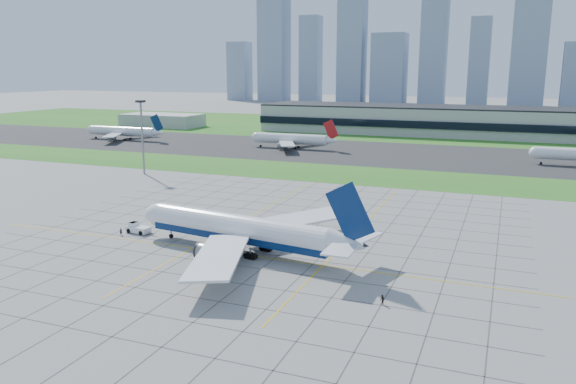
{
  "coord_description": "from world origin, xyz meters",
  "views": [
    {
      "loc": [
        48.5,
        -96.89,
        35.76
      ],
      "look_at": [
        -0.01,
        25.64,
        7.0
      ],
      "focal_mm": 35.0,
      "sensor_mm": 36.0,
      "label": 1
    }
  ],
  "objects_px": {
    "crew_far": "(382,300)",
    "distant_jet_1": "(292,139)",
    "pushback_tug": "(138,228)",
    "crew_near": "(121,232)",
    "airliner": "(241,230)",
    "distant_jet_0": "(123,131)",
    "light_mast": "(142,128)"
  },
  "relations": [
    {
      "from": "pushback_tug",
      "to": "crew_far",
      "type": "xyz_separation_m",
      "value": [
        59.56,
        -18.97,
        -0.18
      ]
    },
    {
      "from": "pushback_tug",
      "to": "airliner",
      "type": "bearing_deg",
      "value": 0.94
    },
    {
      "from": "distant_jet_0",
      "to": "light_mast",
      "type": "bearing_deg",
      "value": -48.51
    },
    {
      "from": "airliner",
      "to": "distant_jet_0",
      "type": "relative_size",
      "value": 1.19
    },
    {
      "from": "light_mast",
      "to": "distant_jet_1",
      "type": "relative_size",
      "value": 0.6
    },
    {
      "from": "airliner",
      "to": "crew_far",
      "type": "distance_m",
      "value": 35.69
    },
    {
      "from": "crew_far",
      "to": "pushback_tug",
      "type": "bearing_deg",
      "value": -152.41
    },
    {
      "from": "crew_near",
      "to": "crew_far",
      "type": "bearing_deg",
      "value": -56.18
    },
    {
      "from": "crew_near",
      "to": "distant_jet_0",
      "type": "xyz_separation_m",
      "value": [
        -109.21,
        142.63,
        3.67
      ]
    },
    {
      "from": "pushback_tug",
      "to": "distant_jet_1",
      "type": "distance_m",
      "value": 142.34
    },
    {
      "from": "light_mast",
      "to": "pushback_tug",
      "type": "bearing_deg",
      "value": -55.42
    },
    {
      "from": "pushback_tug",
      "to": "distant_jet_0",
      "type": "xyz_separation_m",
      "value": [
        -111.33,
        139.51,
        3.48
      ]
    },
    {
      "from": "pushback_tug",
      "to": "crew_far",
      "type": "height_order",
      "value": "pushback_tug"
    },
    {
      "from": "airliner",
      "to": "pushback_tug",
      "type": "relative_size",
      "value": 6.47
    },
    {
      "from": "airliner",
      "to": "crew_near",
      "type": "xyz_separation_m",
      "value": [
        -29.72,
        0.4,
        -3.75
      ]
    },
    {
      "from": "airliner",
      "to": "distant_jet_0",
      "type": "bearing_deg",
      "value": 142.37
    },
    {
      "from": "pushback_tug",
      "to": "distant_jet_1",
      "type": "xyz_separation_m",
      "value": [
        -17.6,
        141.21,
        3.48
      ]
    },
    {
      "from": "crew_far",
      "to": "distant_jet_0",
      "type": "distance_m",
      "value": 233.09
    },
    {
      "from": "pushback_tug",
      "to": "crew_near",
      "type": "bearing_deg",
      "value": -115.98
    },
    {
      "from": "light_mast",
      "to": "pushback_tug",
      "type": "distance_m",
      "value": 76.53
    },
    {
      "from": "light_mast",
      "to": "distant_jet_0",
      "type": "relative_size",
      "value": 0.57
    },
    {
      "from": "crew_far",
      "to": "airliner",
      "type": "bearing_deg",
      "value": -160.56
    },
    {
      "from": "distant_jet_1",
      "to": "crew_far",
      "type": "bearing_deg",
      "value": -64.28
    },
    {
      "from": "crew_near",
      "to": "distant_jet_0",
      "type": "bearing_deg",
      "value": 85.68
    },
    {
      "from": "pushback_tug",
      "to": "distant_jet_1",
      "type": "height_order",
      "value": "distant_jet_1"
    },
    {
      "from": "pushback_tug",
      "to": "crew_far",
      "type": "bearing_deg",
      "value": -9.47
    },
    {
      "from": "light_mast",
      "to": "crew_far",
      "type": "height_order",
      "value": "light_mast"
    },
    {
      "from": "pushback_tug",
      "to": "crew_near",
      "type": "xyz_separation_m",
      "value": [
        -2.12,
        -3.12,
        -0.18
      ]
    },
    {
      "from": "light_mast",
      "to": "crew_near",
      "type": "xyz_separation_m",
      "value": [
        40.45,
        -64.88,
        -15.36
      ]
    },
    {
      "from": "pushback_tug",
      "to": "light_mast",
      "type": "bearing_deg",
      "value": 132.78
    },
    {
      "from": "crew_far",
      "to": "distant_jet_1",
      "type": "height_order",
      "value": "distant_jet_1"
    },
    {
      "from": "crew_far",
      "to": "distant_jet_1",
      "type": "bearing_deg",
      "value": 160.98
    }
  ]
}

